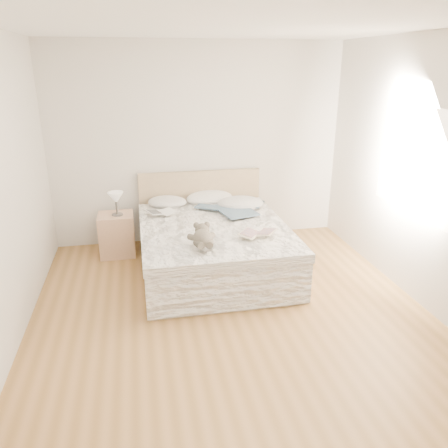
{
  "coord_description": "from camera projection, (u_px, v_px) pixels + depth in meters",
  "views": [
    {
      "loc": [
        -0.84,
        -3.68,
        2.4
      ],
      "look_at": [
        0.11,
        1.05,
        0.62
      ],
      "focal_mm": 35.0,
      "sensor_mm": 36.0,
      "label": 1
    }
  ],
  "objects": [
    {
      "name": "pillow_middle",
      "position": [
        209.0,
        198.0,
        6.07
      ],
      "size": [
        0.71,
        0.54,
        0.2
      ],
      "primitive_type": "ellipsoid",
      "rotation": [
        0.0,
        0.0,
        0.12
      ],
      "color": "white",
      "rests_on": "bed"
    },
    {
      "name": "nightstand",
      "position": [
        117.0,
        235.0,
        5.75
      ],
      "size": [
        0.45,
        0.4,
        0.56
      ],
      "primitive_type": "cube",
      "rotation": [
        0.0,
        0.0,
        -0.0
      ],
      "color": "tan",
      "rests_on": "floor"
    },
    {
      "name": "ceiling",
      "position": [
        236.0,
        23.0,
        3.44
      ],
      "size": [
        4.0,
        4.5,
        0.0
      ],
      "primitive_type": "cube",
      "color": "white",
      "rests_on": "ground"
    },
    {
      "name": "childrens_book",
      "position": [
        258.0,
        233.0,
        4.83
      ],
      "size": [
        0.46,
        0.45,
        0.03
      ],
      "primitive_type": "cube",
      "rotation": [
        0.0,
        0.0,
        -0.68
      ],
      "color": "beige",
      "rests_on": "bed"
    },
    {
      "name": "floor",
      "position": [
        234.0,
        318.0,
        4.37
      ],
      "size": [
        4.0,
        4.5,
        0.0
      ],
      "primitive_type": "cube",
      "color": "brown",
      "rests_on": "ground"
    },
    {
      "name": "wall_back",
      "position": [
        199.0,
        145.0,
        5.97
      ],
      "size": [
        4.0,
        0.02,
        2.7
      ],
      "primitive_type": "cube",
      "color": "silver",
      "rests_on": "ground"
    },
    {
      "name": "pillow_left",
      "position": [
        167.0,
        202.0,
        5.9
      ],
      "size": [
        0.61,
        0.5,
        0.16
      ],
      "primitive_type": "ellipsoid",
      "rotation": [
        0.0,
        0.0,
        -0.28
      ],
      "color": "silver",
      "rests_on": "bed"
    },
    {
      "name": "blouse",
      "position": [
        235.0,
        210.0,
        5.6
      ],
      "size": [
        0.78,
        0.82,
        0.03
      ],
      "primitive_type": null,
      "rotation": [
        0.0,
        0.0,
        0.23
      ],
      "color": "#354D61",
      "rests_on": "bed"
    },
    {
      "name": "wall_right",
      "position": [
        434.0,
        177.0,
        4.28
      ],
      "size": [
        0.02,
        4.5,
        2.7
      ],
      "primitive_type": "cube",
      "color": "silver",
      "rests_on": "ground"
    },
    {
      "name": "bed",
      "position": [
        213.0,
        245.0,
        5.36
      ],
      "size": [
        1.72,
        2.14,
        1.0
      ],
      "color": "tan",
      "rests_on": "floor"
    },
    {
      "name": "table_lamp",
      "position": [
        116.0,
        199.0,
        5.55
      ],
      "size": [
        0.21,
        0.21,
        0.31
      ],
      "color": "#4D4844",
      "rests_on": "nightstand"
    },
    {
      "name": "photo_book",
      "position": [
        161.0,
        212.0,
        5.51
      ],
      "size": [
        0.41,
        0.35,
        0.03
      ],
      "primitive_type": "cube",
      "rotation": [
        0.0,
        0.0,
        0.39
      ],
      "color": "white",
      "rests_on": "bed"
    },
    {
      "name": "wall_front",
      "position": [
        353.0,
        329.0,
        1.84
      ],
      "size": [
        4.0,
        0.02,
        2.7
      ],
      "primitive_type": "cube",
      "color": "silver",
      "rests_on": "ground"
    },
    {
      "name": "window",
      "position": [
        416.0,
        161.0,
        4.51
      ],
      "size": [
        0.02,
        1.3,
        1.1
      ],
      "primitive_type": "cube",
      "color": "white",
      "rests_on": "wall_right"
    },
    {
      "name": "teddy_bear",
      "position": [
        203.0,
        244.0,
        4.5
      ],
      "size": [
        0.26,
        0.36,
        0.19
      ],
      "primitive_type": null,
      "rotation": [
        0.0,
        0.0,
        -0.0
      ],
      "color": "#5D5648",
      "rests_on": "bed"
    },
    {
      "name": "pillow_right",
      "position": [
        241.0,
        203.0,
        5.83
      ],
      "size": [
        0.67,
        0.51,
        0.19
      ],
      "primitive_type": "ellipsoid",
      "rotation": [
        0.0,
        0.0,
        -0.13
      ],
      "color": "silver",
      "rests_on": "bed"
    }
  ]
}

